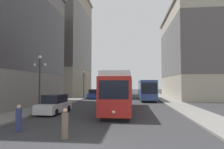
{
  "coord_description": "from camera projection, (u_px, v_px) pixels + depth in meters",
  "views": [
    {
      "loc": [
        2.19,
        -7.88,
        2.88
      ],
      "look_at": [
        0.24,
        10.8,
        3.77
      ],
      "focal_mm": 31.62,
      "sensor_mm": 36.0,
      "label": 1
    }
  ],
  "objects": [
    {
      "name": "parked_car_left_near",
      "position": [
        55.0,
        105.0,
        19.23
      ],
      "size": [
        2.06,
        4.84,
        1.82
      ],
      "rotation": [
        0.0,
        0.0,
        -0.05
      ],
      "color": "black",
      "rests_on": "ground"
    },
    {
      "name": "pedestrian_crossing_far",
      "position": [
        65.0,
        125.0,
        10.33
      ],
      "size": [
        0.36,
        0.36,
        1.59
      ],
      "rotation": [
        0.0,
        0.0,
        1.52
      ],
      "color": "#6B5B4C",
      "rests_on": "ground"
    },
    {
      "name": "building_right_corner",
      "position": [
        207.0,
        53.0,
        40.43
      ],
      "size": [
        15.88,
        21.28,
        18.01
      ],
      "color": "#B2A893",
      "rests_on": "ground"
    },
    {
      "name": "sidewalk_left",
      "position": [
        90.0,
        95.0,
        48.52
      ],
      "size": [
        3.05,
        120.0,
        0.15
      ],
      "primitive_type": "cube",
      "color": "gray",
      "rests_on": "ground"
    },
    {
      "name": "sidewalk_right",
      "position": [
        158.0,
        96.0,
        46.82
      ],
      "size": [
        3.05,
        120.0,
        0.15
      ],
      "primitive_type": "cube",
      "color": "gray",
      "rests_on": "ground"
    },
    {
      "name": "streetcar",
      "position": [
        120.0,
        91.0,
        21.07
      ],
      "size": [
        2.65,
        13.39,
        3.89
      ],
      "rotation": [
        0.0,
        0.0,
        -0.0
      ],
      "color": "black",
      "rests_on": "ground"
    },
    {
      "name": "lamp_post_left_near",
      "position": [
        40.0,
        74.0,
        20.23
      ],
      "size": [
        1.41,
        0.36,
        5.67
      ],
      "color": "#333338",
      "rests_on": "sidewalk_left"
    },
    {
      "name": "transit_bus",
      "position": [
        147.0,
        89.0,
        35.2
      ],
      "size": [
        2.6,
        11.83,
        3.45
      ],
      "rotation": [
        0.0,
        0.0,
        0.0
      ],
      "color": "black",
      "rests_on": "ground"
    },
    {
      "name": "pedestrian_crossing_near",
      "position": [
        19.0,
        119.0,
        11.9
      ],
      "size": [
        0.36,
        0.36,
        1.61
      ],
      "rotation": [
        0.0,
        0.0,
        0.14
      ],
      "color": "navy",
      "rests_on": "ground"
    },
    {
      "name": "parked_car_left_mid",
      "position": [
        93.0,
        94.0,
        38.34
      ],
      "size": [
        2.09,
        4.76,
        1.82
      ],
      "rotation": [
        0.0,
        0.0,
        0.06
      ],
      "color": "black",
      "rests_on": "ground"
    },
    {
      "name": "lamp_post_left_far",
      "position": [
        84.0,
        80.0,
        38.56
      ],
      "size": [
        1.41,
        0.36,
        5.24
      ],
      "color": "#333338",
      "rests_on": "sidewalk_left"
    },
    {
      "name": "building_left_corner",
      "position": [
        64.0,
        42.0,
        49.32
      ],
      "size": [
        10.74,
        18.57,
        25.79
      ],
      "color": "gray",
      "rests_on": "ground"
    }
  ]
}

